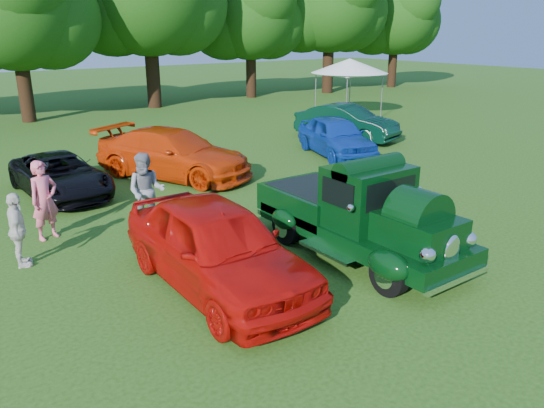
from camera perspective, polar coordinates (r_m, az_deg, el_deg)
ground at (r=11.11m, az=3.64°, el=-6.76°), size 120.00×120.00×0.00m
hero_pickup at (r=11.56m, az=9.28°, el=-1.25°), size 2.40×5.16×2.02m
red_convertible at (r=9.98m, az=-5.92°, el=-4.50°), size 2.08×5.00×1.69m
back_car_black at (r=16.81m, az=-21.81°, el=2.90°), size 2.20×4.44×1.21m
back_car_orange at (r=17.82m, az=-10.56°, el=5.35°), size 4.45×5.86×1.58m
back_car_blue at (r=20.77m, az=6.91°, el=7.25°), size 3.05×4.76×1.51m
back_car_green at (r=23.91m, az=8.02°, el=8.68°), size 2.82×4.88×1.52m
spectator_pink at (r=13.32m, az=-23.28°, el=0.38°), size 0.79×0.65×1.87m
spectator_grey at (r=13.25m, az=-13.35°, el=1.36°), size 1.16×1.11×1.89m
spectator_white at (r=12.01m, az=-25.69°, el=-2.57°), size 0.57×0.99×1.59m
canopy_tent at (r=30.23m, az=8.34°, el=14.45°), size 4.34×4.34×3.16m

